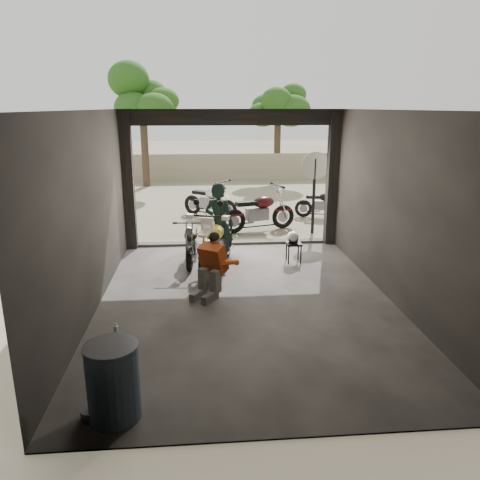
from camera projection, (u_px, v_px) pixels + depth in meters
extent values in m
plane|color=#7A6D56|center=(246.00, 302.00, 8.08)|extent=(80.00, 80.00, 0.00)
cube|color=#2D2B28|center=(246.00, 301.00, 8.08)|extent=(5.00, 7.00, 0.02)
plane|color=black|center=(247.00, 110.00, 7.20)|extent=(7.00, 7.00, 0.00)
cube|color=black|center=(284.00, 293.00, 4.29)|extent=(5.00, 0.02, 3.20)
cube|color=black|center=(90.00, 214.00, 7.44)|extent=(0.02, 7.00, 3.20)
cube|color=black|center=(394.00, 209.00, 7.85)|extent=(0.02, 7.00, 3.20)
cube|color=black|center=(128.00, 181.00, 10.68)|extent=(0.24, 0.24, 3.20)
cube|color=black|center=(332.00, 179.00, 11.07)|extent=(0.24, 0.24, 3.20)
cube|color=black|center=(232.00, 117.00, 10.53)|extent=(5.00, 0.16, 0.36)
cube|color=#2D2B28|center=(232.00, 243.00, 11.42)|extent=(5.00, 0.25, 0.08)
cube|color=gray|center=(216.00, 167.00, 21.33)|extent=(18.00, 0.30, 1.20)
cylinder|color=#382B1E|center=(145.00, 143.00, 19.32)|extent=(0.30, 0.30, 3.58)
ellipsoid|color=#1E4C14|center=(141.00, 86.00, 18.70)|extent=(2.20, 2.20, 3.14)
cylinder|color=#382B1E|center=(277.00, 144.00, 21.28)|extent=(0.30, 0.30, 3.20)
ellipsoid|color=#1E4C14|center=(278.00, 98.00, 20.73)|extent=(2.20, 2.20, 2.80)
imported|color=black|center=(219.00, 224.00, 9.79)|extent=(0.77, 0.67, 1.76)
cube|color=black|center=(294.00, 244.00, 10.00)|extent=(0.32, 0.32, 0.04)
cylinder|color=black|center=(289.00, 255.00, 9.92)|extent=(0.03, 0.03, 0.42)
cylinder|color=black|center=(301.00, 255.00, 9.94)|extent=(0.03, 0.03, 0.42)
cylinder|color=black|center=(286.00, 252.00, 10.17)|extent=(0.03, 0.03, 0.42)
cylinder|color=black|center=(298.00, 251.00, 10.20)|extent=(0.03, 0.03, 0.42)
ellipsoid|color=white|center=(293.00, 237.00, 10.00)|extent=(0.31, 0.32, 0.24)
cylinder|color=#3C4F65|center=(113.00, 383.00, 4.95)|extent=(0.66, 0.66, 0.86)
cylinder|color=black|center=(314.00, 196.00, 12.22)|extent=(0.08, 0.08, 1.97)
cylinder|color=beige|center=(315.00, 166.00, 11.98)|extent=(0.72, 0.03, 0.72)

